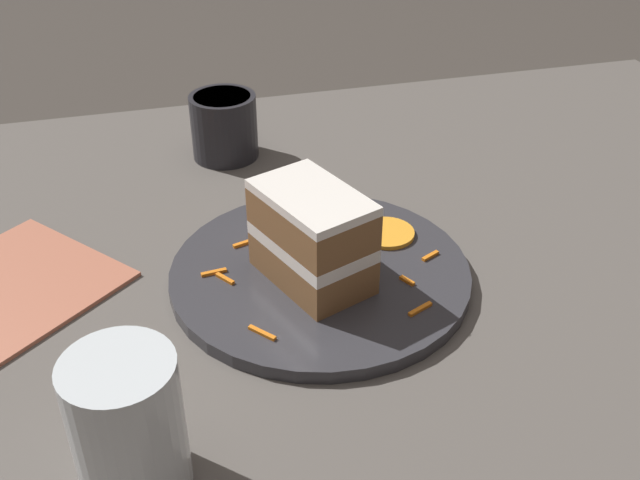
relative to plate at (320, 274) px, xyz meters
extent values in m
plane|color=#38332D|center=(-0.03, -0.04, -0.03)|extent=(6.00, 6.00, 0.00)
cube|color=#56514C|center=(-0.03, -0.04, -0.02)|extent=(1.22, 0.81, 0.02)
cylinder|color=#333338|center=(0.00, 0.00, 0.00)|extent=(0.28, 0.28, 0.01)
cube|color=brown|center=(0.01, 0.01, 0.02)|extent=(0.10, 0.13, 0.03)
cube|color=white|center=(0.01, 0.01, 0.05)|extent=(0.10, 0.13, 0.01)
cube|color=brown|center=(0.01, 0.01, 0.07)|extent=(0.10, 0.13, 0.03)
cube|color=white|center=(0.01, 0.01, 0.09)|extent=(0.10, 0.13, 0.01)
ellipsoid|color=white|center=(-0.02, -0.09, 0.03)|extent=(0.05, 0.04, 0.04)
cylinder|color=orange|center=(-0.08, -0.03, 0.01)|extent=(0.06, 0.06, 0.00)
cube|color=orange|center=(-0.07, 0.04, 0.01)|extent=(0.01, 0.02, 0.00)
cube|color=orange|center=(-0.06, -0.07, 0.01)|extent=(0.01, 0.02, 0.00)
cube|color=orange|center=(0.07, 0.08, 0.01)|extent=(0.02, 0.02, 0.00)
cube|color=orange|center=(-0.07, 0.08, 0.01)|extent=(0.03, 0.01, 0.00)
cube|color=orange|center=(0.10, -0.02, 0.01)|extent=(0.02, 0.01, 0.00)
cube|color=orange|center=(0.06, -0.06, 0.01)|extent=(0.03, 0.01, 0.00)
cube|color=orange|center=(0.09, 0.00, 0.01)|extent=(0.02, 0.02, 0.00)
cube|color=orange|center=(-0.11, 0.01, 0.01)|extent=(0.02, 0.01, 0.00)
cylinder|color=silver|center=(0.18, 0.19, 0.05)|extent=(0.07, 0.07, 0.11)
cylinder|color=silver|center=(0.18, 0.19, 0.01)|extent=(0.07, 0.07, 0.04)
cylinder|color=#232328|center=(0.05, -0.28, 0.03)|extent=(0.08, 0.08, 0.08)
cylinder|color=#382314|center=(0.05, -0.28, 0.07)|extent=(0.07, 0.07, 0.01)
cube|color=#B2664C|center=(0.29, -0.05, 0.00)|extent=(0.25, 0.25, 0.00)
camera|label=1|loc=(0.15, 0.55, 0.41)|focal=42.00mm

